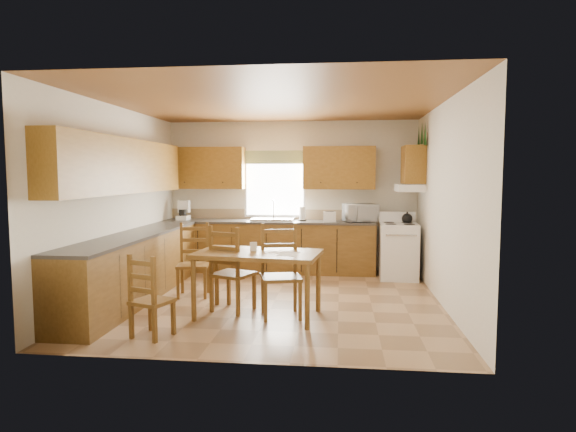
# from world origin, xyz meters

# --- Properties ---
(floor) EXTENTS (4.50, 4.50, 0.00)m
(floor) POSITION_xyz_m (0.00, 0.00, 0.00)
(floor) COLOR #A17C57
(floor) RESTS_ON ground
(ceiling) EXTENTS (4.50, 4.50, 0.00)m
(ceiling) POSITION_xyz_m (0.00, 0.00, 2.70)
(ceiling) COLOR brown
(ceiling) RESTS_ON floor
(wall_left) EXTENTS (4.50, 4.50, 0.00)m
(wall_left) POSITION_xyz_m (-2.25, 0.00, 1.35)
(wall_left) COLOR silver
(wall_left) RESTS_ON floor
(wall_right) EXTENTS (4.50, 4.50, 0.00)m
(wall_right) POSITION_xyz_m (2.25, 0.00, 1.35)
(wall_right) COLOR silver
(wall_right) RESTS_ON floor
(wall_back) EXTENTS (4.50, 4.50, 0.00)m
(wall_back) POSITION_xyz_m (0.00, 2.25, 1.35)
(wall_back) COLOR silver
(wall_back) RESTS_ON floor
(wall_front) EXTENTS (4.50, 4.50, 0.00)m
(wall_front) POSITION_xyz_m (0.00, -2.25, 1.35)
(wall_front) COLOR silver
(wall_front) RESTS_ON floor
(lower_cab_back) EXTENTS (3.75, 0.60, 0.88)m
(lower_cab_back) POSITION_xyz_m (-0.38, 1.95, 0.44)
(lower_cab_back) COLOR brown
(lower_cab_back) RESTS_ON floor
(lower_cab_left) EXTENTS (0.60, 3.60, 0.88)m
(lower_cab_left) POSITION_xyz_m (-1.95, -0.15, 0.44)
(lower_cab_left) COLOR brown
(lower_cab_left) RESTS_ON floor
(counter_back) EXTENTS (3.75, 0.63, 0.04)m
(counter_back) POSITION_xyz_m (-0.38, 1.95, 0.90)
(counter_back) COLOR #3D3936
(counter_back) RESTS_ON lower_cab_back
(counter_left) EXTENTS (0.63, 3.60, 0.04)m
(counter_left) POSITION_xyz_m (-1.95, -0.15, 0.90)
(counter_left) COLOR #3D3936
(counter_left) RESTS_ON lower_cab_left
(backsplash) EXTENTS (3.75, 0.01, 0.18)m
(backsplash) POSITION_xyz_m (-0.38, 2.24, 1.01)
(backsplash) COLOR #927C5C
(backsplash) RESTS_ON counter_back
(upper_cab_back_left) EXTENTS (1.41, 0.33, 0.75)m
(upper_cab_back_left) POSITION_xyz_m (-1.55, 2.08, 1.85)
(upper_cab_back_left) COLOR brown
(upper_cab_back_left) RESTS_ON wall_back
(upper_cab_back_right) EXTENTS (1.25, 0.33, 0.75)m
(upper_cab_back_right) POSITION_xyz_m (0.86, 2.08, 1.85)
(upper_cab_back_right) COLOR brown
(upper_cab_back_right) RESTS_ON wall_back
(upper_cab_left) EXTENTS (0.33, 3.60, 0.75)m
(upper_cab_left) POSITION_xyz_m (-2.08, -0.15, 1.85)
(upper_cab_left) COLOR brown
(upper_cab_left) RESTS_ON wall_left
(upper_cab_stove) EXTENTS (0.33, 0.62, 0.62)m
(upper_cab_stove) POSITION_xyz_m (2.08, 1.65, 1.90)
(upper_cab_stove) COLOR brown
(upper_cab_stove) RESTS_ON wall_right
(range_hood) EXTENTS (0.44, 0.62, 0.12)m
(range_hood) POSITION_xyz_m (2.03, 1.65, 1.52)
(range_hood) COLOR white
(range_hood) RESTS_ON wall_right
(window_frame) EXTENTS (1.13, 0.02, 1.18)m
(window_frame) POSITION_xyz_m (-0.30, 2.22, 1.55)
(window_frame) COLOR white
(window_frame) RESTS_ON wall_back
(window_pane) EXTENTS (1.05, 0.01, 1.10)m
(window_pane) POSITION_xyz_m (-0.30, 2.21, 1.55)
(window_pane) COLOR white
(window_pane) RESTS_ON wall_back
(window_valance) EXTENTS (1.19, 0.01, 0.24)m
(window_valance) POSITION_xyz_m (-0.30, 2.19, 2.05)
(window_valance) COLOR #355928
(window_valance) RESTS_ON wall_back
(sink_basin) EXTENTS (0.75, 0.45, 0.04)m
(sink_basin) POSITION_xyz_m (-0.30, 1.95, 0.94)
(sink_basin) COLOR silver
(sink_basin) RESTS_ON counter_back
(pine_decal_a) EXTENTS (0.22, 0.22, 0.36)m
(pine_decal_a) POSITION_xyz_m (2.21, 1.33, 2.38)
(pine_decal_a) COLOR #174518
(pine_decal_a) RESTS_ON wall_right
(pine_decal_b) EXTENTS (0.22, 0.22, 0.36)m
(pine_decal_b) POSITION_xyz_m (2.21, 1.65, 2.42)
(pine_decal_b) COLOR #174518
(pine_decal_b) RESTS_ON wall_right
(pine_decal_c) EXTENTS (0.22, 0.22, 0.36)m
(pine_decal_c) POSITION_xyz_m (2.21, 1.97, 2.38)
(pine_decal_c) COLOR #174518
(pine_decal_c) RESTS_ON wall_right
(stove) EXTENTS (0.63, 0.65, 0.91)m
(stove) POSITION_xyz_m (1.87, 1.60, 0.45)
(stove) COLOR white
(stove) RESTS_ON floor
(coffeemaker) EXTENTS (0.23, 0.25, 0.30)m
(coffeemaker) POSITION_xyz_m (-1.93, 1.90, 1.07)
(coffeemaker) COLOR white
(coffeemaker) RESTS_ON counter_back
(paper_towel) EXTENTS (0.14, 0.14, 0.25)m
(paper_towel) POSITION_xyz_m (0.23, 1.96, 1.05)
(paper_towel) COLOR white
(paper_towel) RESTS_ON counter_back
(toaster) EXTENTS (0.22, 0.15, 0.18)m
(toaster) POSITION_xyz_m (0.71, 1.85, 1.01)
(toaster) COLOR white
(toaster) RESTS_ON counter_back
(microwave) EXTENTS (0.60, 0.51, 0.31)m
(microwave) POSITION_xyz_m (1.24, 1.95, 1.07)
(microwave) COLOR white
(microwave) RESTS_ON counter_back
(dining_table) EXTENTS (1.59, 1.03, 0.80)m
(dining_table) POSITION_xyz_m (-0.11, -0.76, 0.40)
(dining_table) COLOR brown
(dining_table) RESTS_ON floor
(chair_near_left) EXTENTS (0.48, 0.46, 0.90)m
(chair_near_left) POSITION_xyz_m (-1.11, -1.62, 0.45)
(chair_near_left) COLOR brown
(chair_near_left) RESTS_ON floor
(chair_near_right) EXTENTS (0.59, 0.57, 1.09)m
(chair_near_right) POSITION_xyz_m (-0.46, -0.55, 0.55)
(chair_near_right) COLOR brown
(chair_near_right) RESTS_ON floor
(chair_far_left) EXTENTS (0.49, 0.48, 1.03)m
(chair_far_left) POSITION_xyz_m (-1.19, 0.10, 0.52)
(chair_far_left) COLOR brown
(chair_far_left) RESTS_ON floor
(chair_far_right) EXTENTS (0.57, 0.55, 1.12)m
(chair_far_right) POSITION_xyz_m (0.18, -0.75, 0.56)
(chair_far_right) COLOR brown
(chair_far_right) RESTS_ON floor
(table_paper) EXTENTS (0.26, 0.33, 0.00)m
(table_paper) POSITION_xyz_m (0.28, -0.89, 0.80)
(table_paper) COLOR white
(table_paper) RESTS_ON dining_table
(table_card) EXTENTS (0.09, 0.04, 0.11)m
(table_card) POSITION_xyz_m (-0.17, -0.72, 0.86)
(table_card) COLOR white
(table_card) RESTS_ON dining_table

